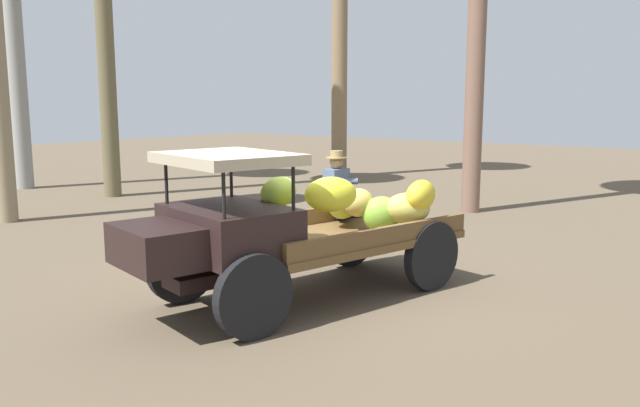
% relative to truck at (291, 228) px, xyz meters
% --- Properties ---
extents(ground_plane, '(60.00, 60.00, 0.00)m').
position_rel_truck_xyz_m(ground_plane, '(-0.46, -0.17, -0.93)').
color(ground_plane, brown).
extents(truck, '(4.65, 2.61, 1.90)m').
position_rel_truck_xyz_m(truck, '(0.00, 0.00, 0.00)').
color(truck, black).
rests_on(truck, ground).
extents(farmer, '(0.53, 0.47, 1.70)m').
position_rel_truck_xyz_m(farmer, '(-2.28, -0.92, 0.04)').
color(farmer, '#4C606B').
rests_on(farmer, ground).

